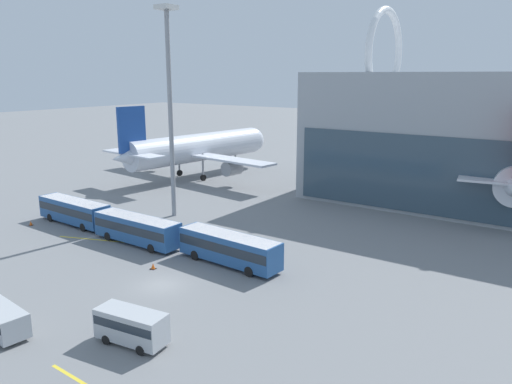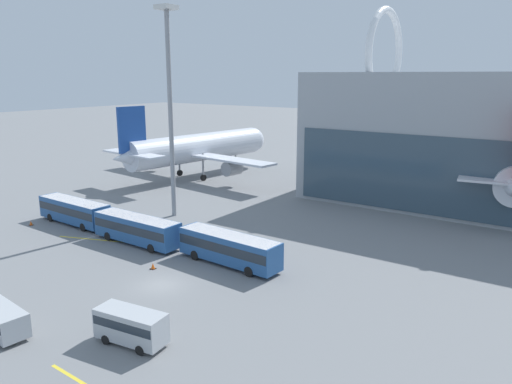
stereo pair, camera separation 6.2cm
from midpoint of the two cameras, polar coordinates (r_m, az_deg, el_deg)
name	(u,v)px [view 1 (the left image)]	position (r m, az deg, el deg)	size (l,w,h in m)	color
ground_plane	(161,285)	(46.48, -10.81, -10.39)	(440.00, 440.00, 0.00)	slate
airliner_at_gate_near	(194,148)	(91.82, -7.08, 4.98)	(37.79, 35.21, 13.56)	silver
shuttle_bus_0	(74,210)	(67.02, -20.11, -1.95)	(11.52, 3.06, 3.08)	#285693
shuttle_bus_1	(137,228)	(57.25, -13.49, -4.02)	(11.46, 2.82, 3.08)	#285693
shuttle_bus_2	(229,247)	(49.80, -3.13, -6.28)	(11.57, 3.31, 3.08)	#285693
service_van_foreground	(131,325)	(37.10, -14.11, -14.49)	(5.46, 2.68, 2.45)	#B2B7BC
floodlight_mast	(170,92)	(65.59, -9.87, 11.15)	(2.24, 2.24, 26.80)	gray
lane_stripe_1	(92,239)	(60.66, -18.24, -5.15)	(8.57, 0.25, 0.01)	yellow
lane_stripe_2	(194,246)	(55.76, -7.16, -6.18)	(9.44, 0.25, 0.01)	yellow
traffic_cone_0	(31,223)	(68.89, -24.36, -3.26)	(0.50, 0.50, 0.58)	black
traffic_cone_1	(153,266)	(50.11, -11.72, -8.30)	(0.54, 0.54, 0.60)	black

